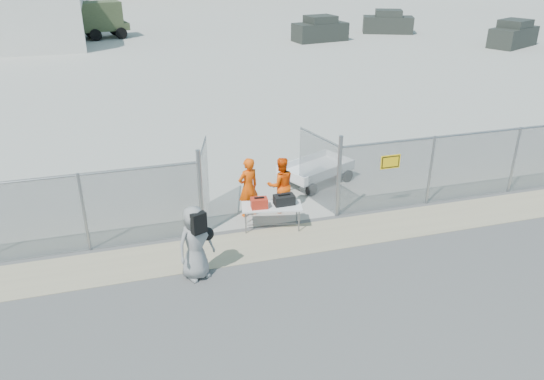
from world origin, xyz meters
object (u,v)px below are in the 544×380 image
object	(u,v)px
visitor	(195,243)
utility_trailer	(316,172)
security_worker_left	(248,187)
folding_table	(272,217)
security_worker_right	(281,185)

from	to	relation	value
visitor	utility_trailer	bearing A→B (deg)	21.14
security_worker_left	visitor	distance (m)	3.37
folding_table	visitor	bearing A→B (deg)	-130.90
folding_table	security_worker_left	bearing A→B (deg)	127.57
folding_table	security_worker_right	bearing A→B (deg)	71.86
security_worker_left	visitor	bearing A→B (deg)	34.55
security_worker_left	utility_trailer	world-z (taller)	security_worker_left
security_worker_right	visitor	size ratio (longest dim) A/B	0.91
security_worker_left	utility_trailer	size ratio (longest dim) A/B	0.59
security_worker_left	security_worker_right	size ratio (longest dim) A/B	1.06
visitor	utility_trailer	distance (m)	6.51
security_worker_right	utility_trailer	xyz separation A→B (m)	(1.75, 1.70, -0.48)
folding_table	security_worker_right	size ratio (longest dim) A/B	0.97
folding_table	utility_trailer	xyz separation A→B (m)	(2.30, 2.64, 0.02)
security_worker_left	utility_trailer	xyz separation A→B (m)	(2.74, 1.72, -0.53)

